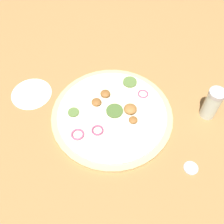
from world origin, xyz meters
TOP-DOWN VIEW (x-y plane):
  - ground_plane at (0.00, 0.00)m, footprint 3.00×3.00m
  - pizza at (0.00, -0.00)m, footprint 0.36×0.36m
  - spice_jar at (-0.18, -0.22)m, footprint 0.05×0.05m
  - loose_cap at (-0.26, -0.05)m, footprint 0.04×0.04m
  - flour_patch at (0.23, 0.14)m, footprint 0.13×0.13m

SIDE VIEW (x-z plane):
  - ground_plane at x=0.00m, z-range 0.00..0.00m
  - flour_patch at x=0.23m, z-range 0.00..0.00m
  - loose_cap at x=-0.26m, z-range 0.00..0.01m
  - pizza at x=0.00m, z-range -0.01..0.03m
  - spice_jar at x=-0.18m, z-range 0.00..0.11m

